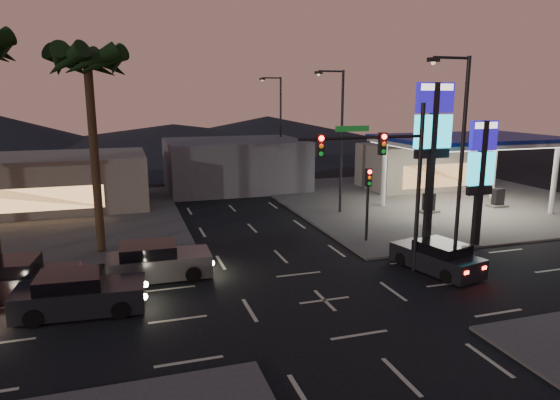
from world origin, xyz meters
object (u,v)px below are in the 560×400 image
object	(u,v)px
car_lane_a_front	(79,294)
suv_station	(437,257)
car_lane_b_mid	(13,280)
car_lane_b_front	(155,262)
gas_station	(469,142)
pylon_sign_short	(481,164)
pylon_sign_tall	(433,132)
traffic_signal_mast	(387,165)

from	to	relation	value
car_lane_a_front	suv_station	distance (m)	16.10
car_lane_b_mid	car_lane_b_front	bearing A→B (deg)	5.92
car_lane_b_front	suv_station	xyz separation A→B (m)	(13.03, -3.16, -0.08)
car_lane_a_front	suv_station	size ratio (longest dim) A/B	1.06
gas_station	pylon_sign_short	world-z (taller)	pylon_sign_short
pylon_sign_tall	car_lane_b_front	size ratio (longest dim) A/B	1.74
traffic_signal_mast	car_lane_a_front	distance (m)	14.07
traffic_signal_mast	car_lane_a_front	world-z (taller)	traffic_signal_mast
pylon_sign_tall	suv_station	distance (m)	7.17
car_lane_b_front	traffic_signal_mast	bearing A→B (deg)	-15.25
car_lane_b_front	car_lane_b_mid	size ratio (longest dim) A/B	0.98
traffic_signal_mast	car_lane_b_front	size ratio (longest dim) A/B	1.55
car_lane_b_front	suv_station	world-z (taller)	car_lane_b_front
traffic_signal_mast	suv_station	bearing A→B (deg)	-7.50
car_lane_a_front	suv_station	bearing A→B (deg)	-0.68
pylon_sign_short	car_lane_b_front	distance (m)	17.94
car_lane_a_front	car_lane_b_front	bearing A→B (deg)	44.11
car_lane_a_front	suv_station	world-z (taller)	car_lane_a_front
pylon_sign_short	gas_station	bearing A→B (deg)	56.31
car_lane_a_front	car_lane_b_mid	bearing A→B (deg)	138.87
pylon_sign_short	car_lane_b_front	bearing A→B (deg)	179.06
suv_station	traffic_signal_mast	bearing A→B (deg)	172.50
suv_station	car_lane_a_front	bearing A→B (deg)	179.32
gas_station	traffic_signal_mast	bearing A→B (deg)	-140.72
pylon_sign_tall	traffic_signal_mast	size ratio (longest dim) A/B	1.12
pylon_sign_short	car_lane_a_front	bearing A→B (deg)	-172.57
traffic_signal_mast	car_lane_b_mid	distance (m)	16.80
gas_station	suv_station	bearing A→B (deg)	-132.43
pylon_sign_short	pylon_sign_tall	bearing A→B (deg)	158.20
car_lane_a_front	car_lane_b_front	world-z (taller)	car_lane_b_front
suv_station	car_lane_b_front	bearing A→B (deg)	166.35
traffic_signal_mast	car_lane_b_front	xyz separation A→B (m)	(-10.27, 2.80, -4.45)
gas_station	car_lane_a_front	bearing A→B (deg)	-158.29
pylon_sign_short	car_lane_b_front	size ratio (longest dim) A/B	1.36
car_lane_a_front	car_lane_b_mid	size ratio (longest dim) A/B	0.96
gas_station	pylon_sign_short	bearing A→B (deg)	-123.69
pylon_sign_short	car_lane_a_front	distance (m)	21.12
pylon_sign_tall	traffic_signal_mast	distance (m)	6.02
car_lane_b_mid	traffic_signal_mast	bearing A→B (deg)	-7.81
pylon_sign_tall	traffic_signal_mast	xyz separation A→B (m)	(-4.74, -3.51, -1.17)
car_lane_b_mid	suv_station	size ratio (longest dim) A/B	1.11
pylon_sign_short	car_lane_b_front	xyz separation A→B (m)	(-17.51, 0.29, -3.88)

